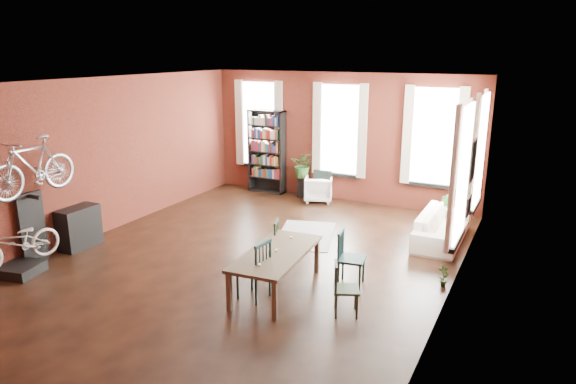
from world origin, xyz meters
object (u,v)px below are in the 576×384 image
Objects in this scene: dining_chair_b at (267,244)px; dining_chair_c at (346,289)px; bookshelf at (267,152)px; bicycle_floor at (14,223)px; dining_chair_a at (254,269)px; white_armchair at (319,188)px; plant_stand at (303,187)px; dining_table at (277,271)px; console_table at (79,227)px; dining_chair_d at (351,259)px; cream_sofa at (443,222)px; bike_trainer at (21,269)px.

dining_chair_b is 2.09m from dining_chair_c.
bookshelf is 6.69m from bicycle_floor.
bicycle_floor is at bearing 79.06° from dining_chair_c.
dining_chair_a is at bearing -62.87° from bookshelf.
dining_chair_c is at bearing 43.37° from dining_chair_b.
dining_chair_b is at bearing 81.12° from white_armchair.
dining_chair_c is 6.25m from plant_stand.
dining_table is 5.47m from plant_stand.
bicycle_floor is (-3.99, -1.07, 0.46)m from dining_chair_a.
plant_stand is at bearing 7.34° from dining_chair_c.
dining_table is at bearing 1.11° from console_table.
dining_chair_c is 0.85× the size of dining_chair_d.
cream_sofa is (1.94, 3.42, 0.08)m from dining_table.
white_armchair is 0.33× the size of cream_sofa.
dining_chair_d is at bearing -47.75° from bookshelf.
dining_chair_a is at bearing 150.85° from cream_sofa.
cream_sofa is 3.38× the size of bike_trainer.
plant_stand is at bearing 178.31° from dining_chair_b.
white_armchair is 0.58m from plant_stand.
console_table is at bearing 39.93° from white_armchair.
bicycle_floor is (-3.60, -2.20, 0.50)m from dining_chair_b.
bookshelf is 5.28m from cream_sofa.
dining_table is 2.43× the size of dining_chair_c.
dining_chair_d is at bearing 69.79° from dining_chair_b.
console_table is (-6.23, -3.50, -0.01)m from cream_sofa.
dining_chair_a is 1.36× the size of white_armchair.
dining_chair_c is at bearing 169.62° from cream_sofa.
dining_chair_d is 2.88m from cream_sofa.
bike_trainer is (-4.00, -1.07, -0.38)m from dining_chair_a.
console_table is at bearing -103.83° from bookshelf.
dining_chair_c is at bearing -173.00° from dining_chair_d.
console_table is (-0.10, 1.38, 0.31)m from bike_trainer.
cream_sofa is at bearing -23.65° from plant_stand.
cream_sofa is at bearing -27.81° from dining_chair_d.
dining_table is 2.76× the size of white_armchair.
bike_trainer is at bearing -100.12° from bookshelf.
bookshelf is at bearing 88.38° from bicycle_floor.
bookshelf is (-3.01, 5.12, 0.77)m from dining_table.
dining_chair_b is 4.25m from bicycle_floor.
bike_trainer is (-4.19, -1.47, -0.24)m from dining_table.
dining_table is 2.23× the size of dining_chair_b.
cream_sofa is at bearing -18.95° from bookshelf.
dining_chair_d reaches higher than white_armchair.
dining_chair_b reaches higher than console_table.
bookshelf reaches higher than dining_chair_d.
dining_chair_a is at bearing 72.47° from dining_chair_c.
dining_table is at bearing 150.44° from cream_sofa.
dining_chair_b reaches higher than bike_trainer.
dining_chair_a is at bearing -4.34° from console_table.
white_armchair reaches higher than plant_stand.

